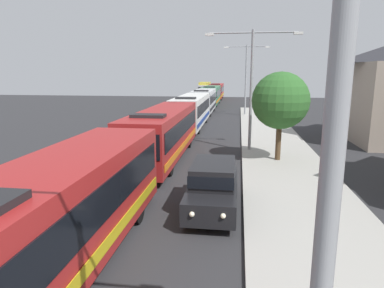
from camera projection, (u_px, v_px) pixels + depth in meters
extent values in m
cube|color=maroon|center=(66.00, 207.00, 9.30)|extent=(2.50, 10.53, 2.70)
cube|color=black|center=(110.00, 197.00, 9.06)|extent=(0.04, 9.69, 1.00)
cube|color=black|center=(22.00, 193.00, 9.40)|extent=(0.04, 9.69, 1.00)
cube|color=gold|center=(112.00, 237.00, 9.30)|extent=(0.03, 10.00, 0.36)
cylinder|color=black|center=(137.00, 209.00, 12.21)|extent=(0.28, 1.00, 1.00)
cylinder|color=black|center=(79.00, 206.00, 12.50)|extent=(0.28, 1.00, 1.00)
cube|color=maroon|center=(164.00, 131.00, 21.33)|extent=(2.50, 11.98, 2.70)
cube|color=black|center=(184.00, 126.00, 21.09)|extent=(0.04, 11.02, 1.00)
cube|color=black|center=(144.00, 125.00, 21.42)|extent=(0.04, 11.02, 1.00)
cube|color=black|center=(135.00, 147.00, 15.44)|extent=(2.30, 0.04, 1.20)
cube|color=orange|center=(184.00, 144.00, 21.32)|extent=(0.03, 11.38, 0.36)
cube|color=black|center=(148.00, 116.00, 17.55)|extent=(1.75, 0.90, 0.16)
cylinder|color=black|center=(169.00, 166.00, 17.82)|extent=(0.28, 1.00, 1.00)
cylinder|color=black|center=(129.00, 165.00, 18.12)|extent=(0.28, 1.00, 1.00)
cylinder|color=black|center=(189.00, 141.00, 24.62)|extent=(0.28, 1.00, 1.00)
cylinder|color=black|center=(159.00, 140.00, 24.91)|extent=(0.28, 1.00, 1.00)
cube|color=silver|center=(191.00, 110.00, 33.51)|extent=(2.50, 11.74, 2.70)
cube|color=black|center=(204.00, 107.00, 33.27)|extent=(0.04, 10.80, 1.00)
cube|color=black|center=(179.00, 106.00, 33.61)|extent=(0.04, 10.80, 1.00)
cube|color=black|center=(181.00, 114.00, 27.74)|extent=(2.30, 0.04, 1.20)
cube|color=navy|center=(204.00, 118.00, 33.51)|extent=(0.03, 11.15, 0.36)
cube|color=black|center=(186.00, 98.00, 29.81)|extent=(1.75, 0.90, 0.16)
cylinder|color=black|center=(198.00, 128.00, 30.08)|extent=(0.28, 1.00, 1.00)
cylinder|color=black|center=(173.00, 128.00, 30.38)|extent=(0.28, 1.00, 1.00)
cylinder|color=black|center=(206.00, 118.00, 36.75)|extent=(0.28, 1.00, 1.00)
cylinder|color=black|center=(185.00, 118.00, 37.04)|extent=(0.28, 1.00, 1.00)
cube|color=silver|center=(204.00, 100.00, 45.26)|extent=(2.50, 10.64, 2.70)
cube|color=black|center=(213.00, 98.00, 45.02)|extent=(0.04, 9.79, 1.00)
cube|color=black|center=(194.00, 98.00, 45.36)|extent=(0.04, 9.79, 1.00)
cube|color=black|center=(199.00, 101.00, 40.02)|extent=(2.30, 0.04, 1.20)
cube|color=black|center=(213.00, 107.00, 45.26)|extent=(0.03, 10.11, 0.36)
cube|color=black|center=(201.00, 91.00, 41.88)|extent=(1.75, 0.90, 0.16)
cylinder|color=black|center=(210.00, 112.00, 42.16)|extent=(0.28, 1.00, 1.00)
cylinder|color=black|center=(192.00, 112.00, 42.46)|extent=(0.28, 1.00, 1.00)
cylinder|color=black|center=(214.00, 107.00, 48.20)|extent=(0.28, 1.00, 1.00)
cylinder|color=black|center=(198.00, 107.00, 48.49)|extent=(0.28, 1.00, 1.00)
cube|color=#33724C|center=(211.00, 95.00, 56.83)|extent=(2.50, 11.97, 2.70)
cube|color=black|center=(219.00, 93.00, 56.59)|extent=(0.04, 11.02, 1.00)
cube|color=black|center=(204.00, 93.00, 56.93)|extent=(0.04, 11.02, 1.00)
cube|color=black|center=(208.00, 95.00, 50.95)|extent=(2.30, 0.04, 1.20)
cube|color=orange|center=(219.00, 100.00, 56.83)|extent=(0.03, 11.38, 0.36)
cube|color=black|center=(209.00, 87.00, 53.06)|extent=(1.75, 0.90, 0.16)
cylinder|color=black|center=(216.00, 104.00, 53.33)|extent=(0.28, 1.00, 1.00)
cylinder|color=black|center=(202.00, 104.00, 53.63)|extent=(0.28, 1.00, 1.00)
cylinder|color=black|center=(219.00, 100.00, 60.13)|extent=(0.28, 1.00, 1.00)
cylinder|color=black|center=(206.00, 100.00, 60.42)|extent=(0.28, 1.00, 1.00)
cube|color=maroon|center=(216.00, 91.00, 69.60)|extent=(2.50, 10.82, 2.70)
cube|color=black|center=(223.00, 89.00, 69.36)|extent=(0.04, 9.95, 1.00)
cube|color=black|center=(210.00, 89.00, 69.70)|extent=(0.04, 9.95, 1.00)
cube|color=black|center=(214.00, 91.00, 64.28)|extent=(2.30, 0.04, 1.20)
cube|color=gold|center=(223.00, 95.00, 69.60)|extent=(0.03, 10.28, 0.36)
cube|color=black|center=(215.00, 84.00, 66.16)|extent=(1.75, 0.90, 0.16)
cylinder|color=black|center=(221.00, 98.00, 66.45)|extent=(0.28, 1.00, 1.00)
cylinder|color=black|center=(209.00, 98.00, 66.74)|extent=(0.28, 1.00, 1.00)
cylinder|color=black|center=(222.00, 96.00, 72.59)|extent=(0.28, 1.00, 1.00)
cylinder|color=black|center=(212.00, 96.00, 72.88)|extent=(0.28, 1.00, 1.00)
cube|color=black|center=(213.00, 193.00, 13.28)|extent=(1.84, 4.64, 0.80)
cube|color=black|center=(213.00, 172.00, 13.26)|extent=(1.62, 2.69, 0.80)
cube|color=black|center=(213.00, 172.00, 13.26)|extent=(1.66, 2.78, 0.44)
sphere|color=#F9EFCC|center=(192.00, 214.00, 11.05)|extent=(0.18, 0.18, 0.18)
sphere|color=#F9EFCC|center=(223.00, 216.00, 10.92)|extent=(0.18, 0.18, 0.18)
cylinder|color=black|center=(187.00, 215.00, 12.06)|extent=(0.22, 0.70, 0.70)
cylinder|color=black|center=(233.00, 218.00, 11.85)|extent=(0.22, 0.70, 0.70)
cylinder|color=black|center=(196.00, 189.00, 14.85)|extent=(0.22, 0.70, 0.70)
cylinder|color=black|center=(234.00, 190.00, 14.64)|extent=(0.22, 0.70, 0.70)
cube|color=#B7B7BC|center=(203.00, 90.00, 75.81)|extent=(2.30, 1.80, 2.20)
cube|color=gold|center=(205.00, 88.00, 79.28)|extent=(2.35, 5.50, 2.70)
cube|color=black|center=(203.00, 89.00, 74.86)|extent=(2.07, 0.04, 0.90)
cylinder|color=black|center=(199.00, 95.00, 76.15)|extent=(0.26, 0.90, 0.90)
cylinder|color=black|center=(208.00, 95.00, 75.88)|extent=(0.26, 0.90, 0.90)
cylinder|color=black|center=(201.00, 94.00, 80.77)|extent=(0.26, 0.90, 0.90)
cylinder|color=black|center=(210.00, 94.00, 80.50)|extent=(0.26, 0.90, 0.90)
cylinder|color=gray|center=(330.00, 190.00, 2.94)|extent=(0.20, 0.20, 8.32)
cylinder|color=gray|center=(251.00, 91.00, 22.57)|extent=(0.20, 0.20, 7.87)
cylinder|color=gray|center=(231.00, 33.00, 21.99)|extent=(2.81, 0.10, 0.10)
cube|color=silver|center=(210.00, 34.00, 22.19)|extent=(0.56, 0.28, 0.16)
cylinder|color=gray|center=(276.00, 32.00, 21.62)|extent=(2.81, 0.10, 0.10)
cube|color=silver|center=(298.00, 33.00, 21.45)|extent=(0.56, 0.28, 0.16)
cylinder|color=gray|center=(246.00, 80.00, 42.10)|extent=(0.20, 0.20, 8.46)
cylinder|color=gray|center=(237.00, 47.00, 41.44)|extent=(2.47, 0.10, 0.10)
cube|color=silver|center=(226.00, 47.00, 41.62)|extent=(0.56, 0.28, 0.16)
cylinder|color=gray|center=(257.00, 46.00, 41.11)|extent=(2.47, 0.10, 0.10)
cube|color=silver|center=(268.00, 47.00, 40.96)|extent=(0.56, 0.28, 0.16)
cylinder|color=#4C3823|center=(278.00, 142.00, 20.42)|extent=(0.32, 0.32, 2.21)
sphere|color=#2D6028|center=(281.00, 101.00, 19.92)|extent=(3.35, 3.35, 3.35)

